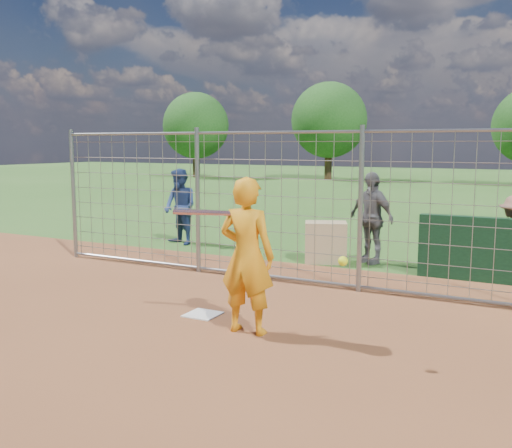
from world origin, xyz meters
The scene contains 10 objects.
ground centered at (0.00, 0.00, 0.00)m, with size 100.00×100.00×0.00m, color #2D591E.
infield_dirt centered at (0.00, -3.00, 0.01)m, with size 18.00×18.00×0.00m, color brown.
home_plate centered at (0.00, -0.20, 0.01)m, with size 0.43×0.43×0.02m, color silver.
dugout_wall centered at (3.40, 3.60, 0.55)m, with size 2.60×0.20×1.10m, color #11381E.
batter centered at (0.87, -0.55, 0.96)m, with size 0.70×0.46×1.93m, color orange.
bystander_a centered at (-3.46, 4.25, 0.88)m, with size 0.85×0.66×1.76m, color navy.
bystander_b centered at (1.03, 4.24, 0.89)m, with size 1.05×0.44×1.79m, color #57575C.
equipment_bin centered at (0.24, 3.89, 0.40)m, with size 0.80×0.55×0.80m, color tan.
equipment_in_play centered at (0.84, -0.74, 1.39)m, with size 2.26×0.35×0.48m.
backstop_fence centered at (0.00, 2.00, 1.26)m, with size 9.08×0.08×2.60m.
Camera 1 is at (4.10, -6.52, 2.31)m, focal length 40.00 mm.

